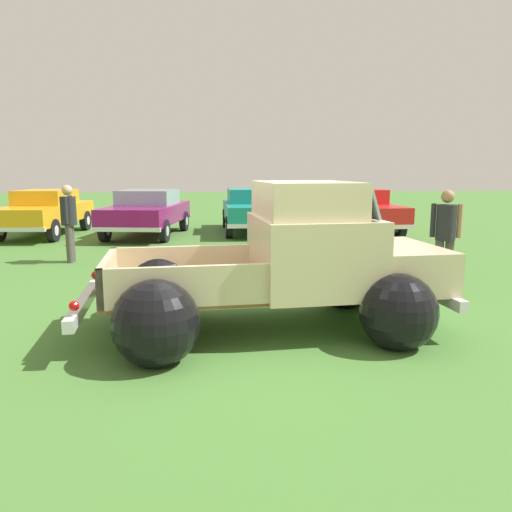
% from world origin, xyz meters
% --- Properties ---
extents(ground_plane, '(80.00, 80.00, 0.00)m').
position_xyz_m(ground_plane, '(0.00, 0.00, 0.00)').
color(ground_plane, '#477A33').
extents(vintage_pickup_truck, '(4.74, 3.03, 1.96)m').
position_xyz_m(vintage_pickup_truck, '(0.39, 0.03, 0.76)').
color(vintage_pickup_truck, black).
rests_on(vintage_pickup_truck, ground).
extents(show_car_0, '(2.16, 4.56, 1.43)m').
position_xyz_m(show_car_0, '(-5.80, 10.02, 0.78)').
color(show_car_0, black).
rests_on(show_car_0, ground).
extents(show_car_1, '(2.60, 4.56, 1.43)m').
position_xyz_m(show_car_1, '(-2.58, 9.63, 0.78)').
color(show_car_1, black).
rests_on(show_car_1, ground).
extents(show_car_2, '(1.96, 4.50, 1.43)m').
position_xyz_m(show_car_2, '(0.82, 10.27, 0.79)').
color(show_car_2, black).
rests_on(show_car_2, ground).
extents(show_car_3, '(2.14, 4.68, 1.43)m').
position_xyz_m(show_car_3, '(4.15, 9.68, 0.79)').
color(show_car_3, black).
rests_on(show_car_3, ground).
extents(spectator_0, '(0.48, 0.48, 1.63)m').
position_xyz_m(spectator_0, '(1.39, 6.81, 0.93)').
color(spectator_0, '#4C4742').
rests_on(spectator_0, ground).
extents(spectator_1, '(0.52, 0.44, 1.72)m').
position_xyz_m(spectator_1, '(3.49, 2.13, 0.98)').
color(spectator_1, '#4C4742').
rests_on(spectator_1, ground).
extents(spectator_2, '(0.34, 0.53, 1.73)m').
position_xyz_m(spectator_2, '(-3.79, 5.18, 0.99)').
color(spectator_2, '#4C4742').
rests_on(spectator_2, ground).
extents(lane_cone_0, '(0.36, 0.36, 0.63)m').
position_xyz_m(lane_cone_0, '(-1.90, 2.18, 0.31)').
color(lane_cone_0, black).
rests_on(lane_cone_0, ground).
extents(lane_cone_1, '(0.36, 0.36, 0.63)m').
position_xyz_m(lane_cone_1, '(0.59, 2.23, 0.31)').
color(lane_cone_1, black).
rests_on(lane_cone_1, ground).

